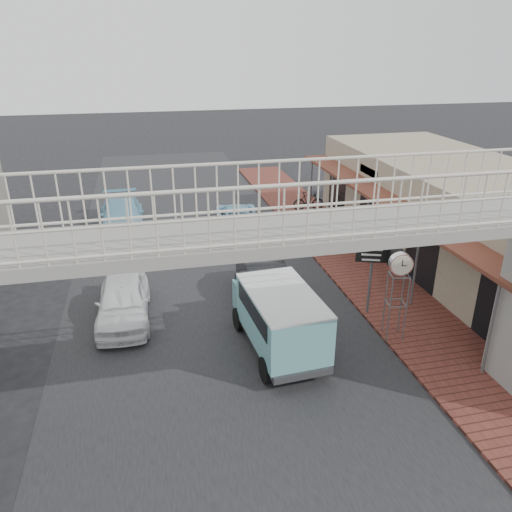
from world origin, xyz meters
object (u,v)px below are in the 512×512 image
angkot_far (122,215)px  motorcycle_far (308,201)px  dark_sedan (267,284)px  white_hatchback (123,300)px  street_clock (400,268)px  motorcycle_near (316,239)px  arrow_sign (394,253)px  angkot_curb (237,217)px  angkot_van (279,313)px

angkot_far → motorcycle_far: size_ratio=3.01×
dark_sedan → motorcycle_far: (4.79, 9.63, -0.08)m
white_hatchback → street_clock: (8.20, -3.14, 1.74)m
white_hatchback → motorcycle_near: 9.32m
motorcycle_near → arrow_sign: size_ratio=0.65×
angkot_curb → white_hatchback: bearing=64.0°
angkot_far → white_hatchback: bearing=-91.4°
white_hatchback → motorcycle_far: white_hatchback is taller
white_hatchback → arrow_sign: (8.73, -1.78, 1.63)m
angkot_far → angkot_van: bearing=-71.1°
motorcycle_near → street_clock: street_clock is taller
dark_sedan → angkot_far: size_ratio=0.82×
dark_sedan → angkot_van: size_ratio=0.99×
angkot_far → angkot_van: size_ratio=1.20×
motorcycle_far → street_clock: bearing=178.8°
angkot_curb → motorcycle_far: bearing=-150.2°
dark_sedan → motorcycle_near: 5.27m
angkot_van → motorcycle_far: bearing=63.7°
dark_sedan → motorcycle_near: (3.30, 4.10, -0.12)m
motorcycle_near → motorcycle_far: motorcycle_far is taller
dark_sedan → angkot_far: (-5.15, 8.98, 0.05)m
street_clock → angkot_far: bearing=134.9°
motorcycle_near → arrow_sign: 6.33m
white_hatchback → motorcycle_near: white_hatchback is taller
angkot_curb → angkot_van: angkot_van is taller
white_hatchback → angkot_far: size_ratio=0.82×
angkot_curb → street_clock: 11.69m
white_hatchback → arrow_sign: arrow_sign is taller
dark_sedan → street_clock: (3.23, -3.33, 1.76)m
angkot_far → street_clock: 14.99m
angkot_curb → motorcycle_far: size_ratio=2.61×
angkot_van → street_clock: size_ratio=1.50×
white_hatchback → street_clock: bearing=-19.0°
motorcycle_near → angkot_far: bearing=60.5°
angkot_van → motorcycle_far: size_ratio=2.50×
angkot_curb → angkot_far: 5.68m
angkot_van → motorcycle_near: size_ratio=2.37×
dark_sedan → street_clock: street_clock is taller
dark_sedan → street_clock: size_ratio=1.48×
white_hatchback → motorcycle_near: bearing=29.3°
angkot_far → motorcycle_near: angkot_far is taller
angkot_far → arrow_sign: 14.20m
motorcycle_far → arrow_sign: (-1.03, -11.60, 1.73)m
white_hatchback → motorcycle_far: (9.76, 9.82, -0.10)m
dark_sedan → motorcycle_near: size_ratio=2.34×
angkot_van → motorcycle_near: (3.72, 7.22, -0.71)m
white_hatchback → angkot_far: 9.17m
angkot_van → motorcycle_near: bearing=58.7°
angkot_van → motorcycle_near: 8.15m
arrow_sign → street_clock: bearing=-91.6°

